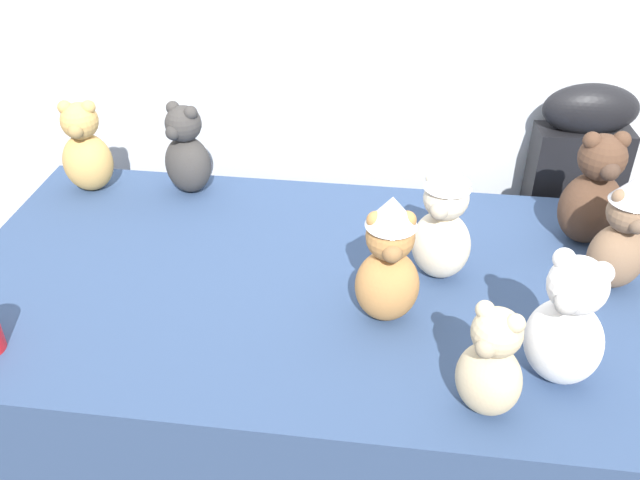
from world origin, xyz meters
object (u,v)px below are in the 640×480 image
object	(u,v)px
teddy_bear_cocoa	(594,192)
teddy_bear_snow	(567,325)
teddy_bear_sand	(491,365)
teddy_bear_caramel	(389,262)
display_table	(320,381)
teddy_bear_honey	(85,149)
instrument_case	(562,231)
teddy_bear_charcoal	(186,152)
teddy_bear_cream	(443,222)
teddy_bear_mocha	(623,234)

from	to	relation	value
teddy_bear_cocoa	teddy_bear_snow	bearing A→B (deg)	-115.86
teddy_bear_sand	teddy_bear_caramel	bearing A→B (deg)	160.38
display_table	teddy_bear_honey	world-z (taller)	teddy_bear_honey
teddy_bear_sand	display_table	bearing A→B (deg)	166.48
instrument_case	teddy_bear_charcoal	xyz separation A→B (m)	(-1.16, -0.23, 0.32)
teddy_bear_snow	teddy_bear_honey	bearing A→B (deg)	-176.05
teddy_bear_honey	teddy_bear_snow	size ratio (longest dim) A/B	0.92
teddy_bear_snow	teddy_bear_caramel	xyz separation A→B (m)	(-0.36, 0.15, 0.01)
teddy_bear_sand	instrument_case	bearing A→B (deg)	102.22
teddy_bear_sand	teddy_bear_snow	world-z (taller)	teddy_bear_snow
teddy_bear_snow	teddy_bear_cocoa	world-z (taller)	teddy_bear_cocoa
display_table	teddy_bear_cream	bearing A→B (deg)	12.32
teddy_bear_sand	teddy_bear_mocha	world-z (taller)	teddy_bear_mocha
teddy_bear_honey	teddy_bear_caramel	size ratio (longest dim) A/B	0.88
teddy_bear_honey	teddy_bear_sand	world-z (taller)	teddy_bear_honey
teddy_bear_cream	teddy_bear_cocoa	distance (m)	0.44
teddy_bear_charcoal	teddy_bear_snow	bearing A→B (deg)	-9.99
instrument_case	teddy_bear_honey	world-z (taller)	instrument_case
teddy_bear_charcoal	instrument_case	bearing A→B (deg)	35.09
teddy_bear_snow	teddy_bear_charcoal	bearing A→B (deg)	176.23
teddy_bear_cream	teddy_bear_caramel	bearing A→B (deg)	-104.24
teddy_bear_charcoal	teddy_bear_sand	bearing A→B (deg)	-18.96
teddy_bear_honey	teddy_bear_sand	xyz separation A→B (m)	(1.11, -0.73, -0.01)
instrument_case	teddy_bear_mocha	world-z (taller)	instrument_case
teddy_bear_caramel	teddy_bear_snow	bearing A→B (deg)	-30.81
teddy_bear_mocha	teddy_bear_cocoa	bearing A→B (deg)	85.51
teddy_bear_cream	teddy_bear_charcoal	xyz separation A→B (m)	(-0.73, 0.33, -0.03)
teddy_bear_cocoa	instrument_case	bearing A→B (deg)	73.38
display_table	teddy_bear_cocoa	bearing A→B (deg)	21.78
teddy_bear_honey	teddy_bear_charcoal	size ratio (longest dim) A/B	1.02
instrument_case	teddy_bear_caramel	size ratio (longest dim) A/B	3.15
teddy_bear_charcoal	teddy_bear_mocha	xyz separation A→B (m)	(1.15, -0.31, 0.02)
teddy_bear_cream	teddy_bear_mocha	size ratio (longest dim) A/B	1.06
teddy_bear_honey	teddy_bear_mocha	distance (m)	1.47
teddy_bear_sand	teddy_bear_cream	bearing A→B (deg)	132.44
teddy_bear_snow	teddy_bear_caramel	distance (m)	0.39
teddy_bear_cocoa	teddy_bear_caramel	world-z (taller)	teddy_bear_caramel
teddy_bear_charcoal	teddy_bear_cocoa	distance (m)	1.12
display_table	teddy_bear_charcoal	xyz separation A→B (m)	(-0.44, 0.39, 0.48)
teddy_bear_honey	teddy_bear_cocoa	distance (m)	1.42
teddy_bear_honey	teddy_bear_sand	bearing A→B (deg)	-42.22
teddy_bear_charcoal	display_table	bearing A→B (deg)	-17.36
teddy_bear_cream	teddy_bear_snow	xyz separation A→B (m)	(0.24, -0.33, -0.01)
teddy_bear_sand	teddy_bear_mocha	xyz separation A→B (m)	(0.33, 0.45, 0.03)
display_table	instrument_case	distance (m)	0.96
teddy_bear_snow	teddy_bear_sand	bearing A→B (deg)	-114.66
instrument_case	teddy_bear_cream	xyz separation A→B (m)	(-0.43, -0.56, 0.35)
teddy_bear_snow	teddy_bear_cream	bearing A→B (deg)	156.38
teddy_bear_cocoa	teddy_bear_caramel	xyz separation A→B (m)	(-0.51, -0.39, 0.01)
teddy_bear_honey	teddy_bear_sand	distance (m)	1.33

